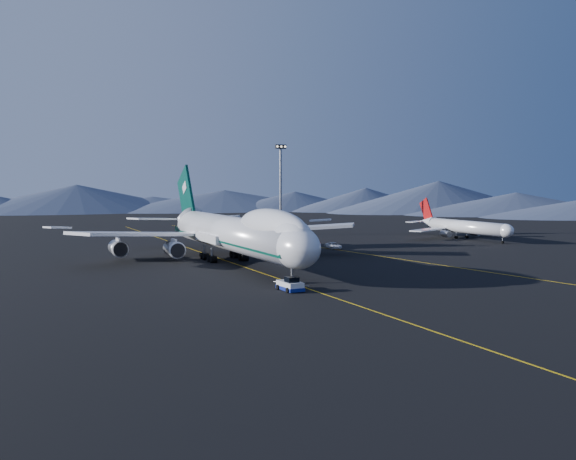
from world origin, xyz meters
name	(u,v)px	position (x,y,z in m)	size (l,w,h in m)	color
ground	(233,263)	(0.00, 0.00, 0.00)	(500.00, 500.00, 0.00)	black
taxiway_line_main	(233,263)	(0.00, 0.00, 0.01)	(0.25, 220.00, 0.01)	gold
taxiway_line_side	(345,251)	(30.00, 10.00, 0.01)	(0.25, 200.00, 0.01)	gold
boeing_747	(233,233)	(0.00, 0.03, 5.81)	(59.62, 72.43, 19.37)	silver
pushback_tug	(290,286)	(-3.00, -32.36, 0.64)	(2.87, 4.76, 2.03)	silver
second_jet	(463,227)	(74.52, 24.08, 3.26)	(33.53, 37.88, 10.78)	silver
service_van	(333,246)	(30.00, 15.40, 0.72)	(2.40, 5.21, 1.45)	white
floodlight_mast	(281,189)	(35.00, 56.76, 13.26)	(3.23, 2.43, 26.18)	black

